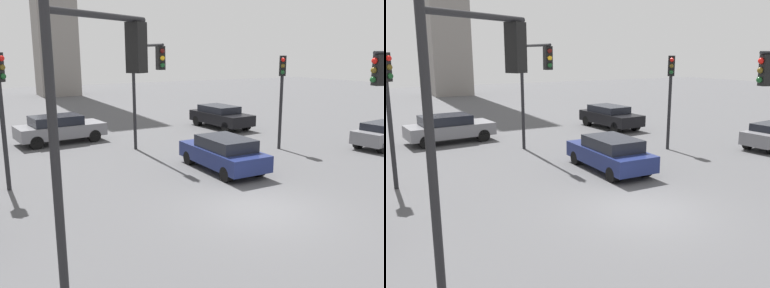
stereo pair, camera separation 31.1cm
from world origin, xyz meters
The scene contains 8 objects.
ground_plane centered at (0.00, 0.00, 0.00)m, with size 108.19×108.19×0.00m, color #4C4C4F.
traffic_light_0 centered at (-6.59, 6.07, 3.43)m, with size 0.47×0.46×4.90m.
traffic_light_1 centered at (-5.75, -2.34, 4.06)m, with size 2.31×1.44×5.84m.
traffic_light_3 centered at (-0.10, 8.33, 3.91)m, with size 0.32×3.52×5.60m.
traffic_light_4 centered at (6.38, 6.17, 3.33)m, with size 0.45×0.48×4.75m.
car_1 centered at (1.60, 4.30, 0.76)m, with size 1.91×4.38×1.45m.
car_2 centered at (7.21, 12.84, 0.79)m, with size 2.27×4.79×1.46m.
car_4 centered at (-3.11, 13.42, 0.81)m, with size 4.80×2.49×1.52m.
Camera 2 is at (-7.76, -9.84, 4.90)m, focal length 38.71 mm.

